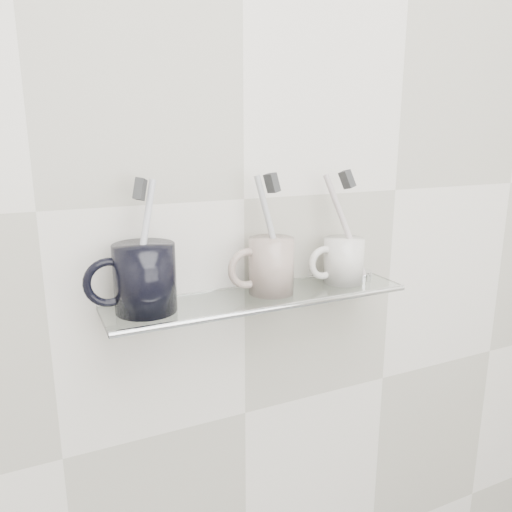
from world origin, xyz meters
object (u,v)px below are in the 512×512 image
shelf_glass (260,297)px  mug_right (344,260)px  mug_left (145,278)px  mug_center (271,266)px

shelf_glass → mug_right: bearing=1.7°
shelf_glass → mug_left: 0.19m
shelf_glass → mug_left: bearing=178.4°
mug_center → mug_right: 0.14m
shelf_glass → mug_center: bearing=12.1°
shelf_glass → mug_right: 0.17m
mug_left → mug_center: 0.21m
mug_right → mug_center: bearing=-167.6°
mug_left → mug_center: mug_left is taller
shelf_glass → mug_left: size_ratio=4.92×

